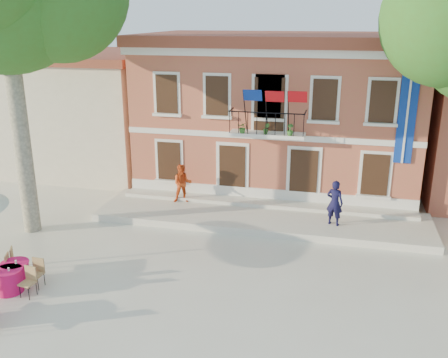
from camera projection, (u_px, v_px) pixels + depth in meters
ground at (185, 263)px, 17.62m from camera, size 90.00×90.00×0.00m
main_building at (280, 110)px, 25.25m from camera, size 13.50×9.59×7.50m
neighbor_west at (84, 108)px, 28.86m from camera, size 9.40×9.40×6.40m
terrace at (261, 217)px, 21.21m from camera, size 14.00×3.40×0.30m
pedestrian_navy at (335, 203)px, 19.82m from camera, size 0.78×0.64×1.86m
pedestrian_orange at (183, 184)px, 22.27m from camera, size 1.02×0.90×1.75m
cafe_table_0 at (9, 280)px, 15.64m from camera, size 1.74×1.85×0.95m
cafe_table_1 at (16, 272)px, 16.10m from camera, size 1.66×1.87×0.95m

